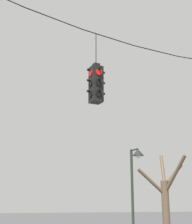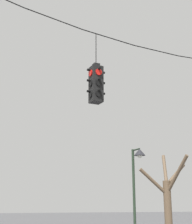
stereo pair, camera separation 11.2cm
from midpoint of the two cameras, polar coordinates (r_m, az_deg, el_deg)
name	(u,v)px [view 1 (the left image)]	position (r m, az deg, el deg)	size (l,w,h in m)	color
span_wire	(156,45)	(12.09, 9.70, 10.99)	(12.87, 0.03, 0.75)	black
traffic_light_near_right_pole	(96,84)	(10.24, -0.31, 4.69)	(0.58, 0.58, 2.23)	black
street_lamp	(136,170)	(15.77, 6.42, -9.62)	(0.51, 0.88, 4.37)	#233323
bare_tree	(166,199)	(18.87, 11.38, -13.93)	(3.00, 2.67, 4.66)	brown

